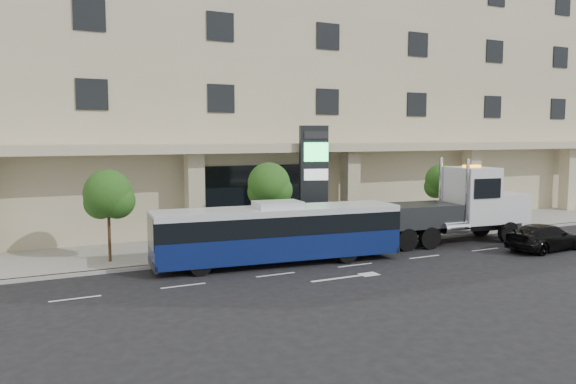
% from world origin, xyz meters
% --- Properties ---
extents(ground, '(120.00, 120.00, 0.00)m').
position_xyz_m(ground, '(0.00, 0.00, 0.00)').
color(ground, black).
rests_on(ground, ground).
extents(sidewalk, '(120.00, 6.00, 0.15)m').
position_xyz_m(sidewalk, '(0.00, 5.00, 0.07)').
color(sidewalk, gray).
rests_on(sidewalk, ground).
extents(curb, '(120.00, 0.30, 0.15)m').
position_xyz_m(curb, '(0.00, 2.00, 0.07)').
color(curb, gray).
rests_on(curb, ground).
extents(convention_center, '(60.00, 17.60, 20.00)m').
position_xyz_m(convention_center, '(-0.00, 15.42, 9.97)').
color(convention_center, tan).
rests_on(convention_center, ground).
extents(tree_left, '(2.27, 2.20, 4.22)m').
position_xyz_m(tree_left, '(-9.97, 3.59, 3.11)').
color(tree_left, '#422B19').
rests_on(tree_left, sidewalk).
extents(tree_mid, '(2.28, 2.20, 4.38)m').
position_xyz_m(tree_mid, '(-1.97, 3.59, 3.26)').
color(tree_mid, '#422B19').
rests_on(tree_mid, sidewalk).
extents(tree_right, '(2.10, 2.00, 4.04)m').
position_xyz_m(tree_right, '(9.53, 3.59, 3.04)').
color(tree_right, '#422B19').
rests_on(tree_right, sidewalk).
extents(city_bus, '(11.64, 3.57, 2.90)m').
position_xyz_m(city_bus, '(-3.04, 0.32, 1.48)').
color(city_bus, black).
rests_on(city_bus, ground).
extents(tow_truck, '(10.33, 3.40, 4.68)m').
position_xyz_m(tow_truck, '(8.09, 0.75, 1.93)').
color(tow_truck, '#2D3033').
rests_on(tow_truck, ground).
extents(black_sedan, '(4.84, 2.26, 1.37)m').
position_xyz_m(black_sedan, '(10.61, -2.98, 0.68)').
color(black_sedan, black).
rests_on(black_sedan, ground).
extents(signage_pylon, '(1.66, 0.99, 6.31)m').
position_xyz_m(signage_pylon, '(1.38, 4.96, 3.35)').
color(signage_pylon, black).
rests_on(signage_pylon, sidewalk).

